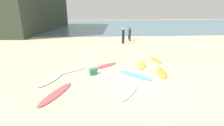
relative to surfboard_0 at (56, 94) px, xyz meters
The scene contains 17 objects.
ground_plane 4.42m from the surfboard_0, 12.09° to the left, with size 120.00×120.00×0.00m, color #C6B28E.
ocean_water 38.12m from the surfboard_0, 83.50° to the left, with size 120.00×40.00×0.08m, color slate.
surfboard_0 is the anchor object (origin of this frame).
surfboard_1 1.79m from the surfboard_0, 114.28° to the left, with size 0.55×1.95×0.08m, color silver.
surfboard_2 6.54m from the surfboard_0, 21.21° to the left, with size 0.58×1.99×0.08m, color orange.
surfboard_3 4.76m from the surfboard_0, 26.34° to the left, with size 0.59×2.37×0.08m, color #529CDF.
surfboard_4 6.60m from the surfboard_0, 38.08° to the left, with size 0.59×2.01×0.09m, color yellow.
surfboard_5 3.12m from the surfboard_0, 87.57° to the left, with size 0.51×2.44×0.08m, color white.
surfboard_6 3.64m from the surfboard_0, ahead, with size 0.51×2.35×0.07m, color silver.
surfboard_7 3.18m from the surfboard_0, 32.39° to the left, with size 0.59×2.60×0.08m, color white.
surfboard_8 4.77m from the surfboard_0, 57.92° to the left, with size 0.51×2.12×0.07m, color #E14254.
surfboard_9 4.70m from the surfboard_0, 77.70° to the left, with size 0.51×2.14×0.07m, color #F1E6CB.
surfboard_10 8.41m from the surfboard_0, 38.06° to the left, with size 0.52×2.04×0.06m, color gold.
beachgoer_near 15.21m from the surfboard_0, 66.66° to the left, with size 0.38×0.38×1.72m.
beachgoer_mid 13.35m from the surfboard_0, 68.23° to the left, with size 0.39×0.39×1.86m.
beachgoer_far 16.41m from the surfboard_0, 67.81° to the left, with size 0.34×0.33×1.73m.
beach_cooler 2.98m from the surfboard_0, 54.86° to the left, with size 0.46×0.33×0.40m, color #287F51.
Camera 1 is at (-2.12, -8.29, 3.92)m, focal length 26.70 mm.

